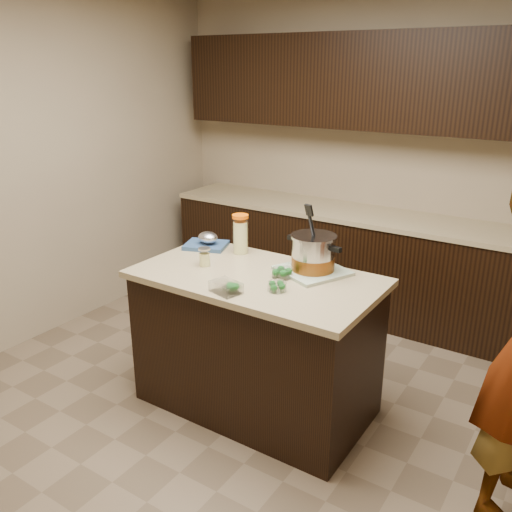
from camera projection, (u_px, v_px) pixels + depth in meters
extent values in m
plane|color=brown|center=(256.00, 404.00, 3.51)|extent=(4.00, 4.00, 0.00)
cube|color=tan|center=(384.00, 155.00, 4.63)|extent=(4.00, 0.04, 2.70)
cube|color=tan|center=(36.00, 166.00, 4.10)|extent=(0.04, 4.00, 2.70)
cube|color=black|center=(363.00, 265.00, 4.70)|extent=(3.60, 0.60, 0.86)
cube|color=tan|center=(367.00, 215.00, 4.55)|extent=(3.60, 0.63, 0.04)
cube|color=black|center=(382.00, 82.00, 4.29)|extent=(3.60, 0.35, 0.75)
cube|color=black|center=(256.00, 345.00, 3.37)|extent=(1.40, 0.75, 0.86)
cube|color=tan|center=(256.00, 278.00, 3.22)|extent=(1.46, 0.81, 0.04)
cube|color=#597E55|center=(313.00, 271.00, 3.25)|extent=(0.48, 0.48, 0.02)
cylinder|color=#B7B7BC|center=(313.00, 253.00, 3.21)|extent=(0.29, 0.29, 0.20)
cylinder|color=brown|center=(313.00, 263.00, 3.23)|extent=(0.30, 0.30, 0.08)
cylinder|color=#B7B7BC|center=(314.00, 236.00, 3.18)|extent=(0.32, 0.32, 0.01)
cube|color=black|center=(293.00, 238.00, 3.29)|extent=(0.07, 0.04, 0.03)
cube|color=black|center=(336.00, 249.00, 3.09)|extent=(0.07, 0.04, 0.03)
cylinder|color=black|center=(312.00, 228.00, 3.14)|extent=(0.04, 0.11, 0.25)
cylinder|color=#E0DE89|center=(240.00, 238.00, 3.55)|extent=(0.12, 0.12, 0.21)
cylinder|color=white|center=(240.00, 236.00, 3.55)|extent=(0.13, 0.13, 0.24)
cylinder|color=#FF6005|center=(240.00, 217.00, 3.50)|extent=(0.14, 0.14, 0.02)
cylinder|color=#E0DE89|center=(205.00, 259.00, 3.35)|extent=(0.08, 0.08, 0.08)
cylinder|color=white|center=(205.00, 258.00, 3.34)|extent=(0.09, 0.09, 0.10)
cylinder|color=silver|center=(204.00, 248.00, 3.32)|extent=(0.10, 0.10, 0.02)
cylinder|color=silver|center=(282.00, 273.00, 3.16)|extent=(0.16, 0.16, 0.06)
cylinder|color=silver|center=(277.00, 287.00, 2.98)|extent=(0.13, 0.13, 0.05)
cube|color=silver|center=(226.00, 287.00, 2.96)|extent=(0.19, 0.16, 0.06)
cube|color=navy|center=(206.00, 245.00, 3.69)|extent=(0.33, 0.30, 0.03)
ellipsoid|color=silver|center=(208.00, 238.00, 3.67)|extent=(0.14, 0.12, 0.08)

